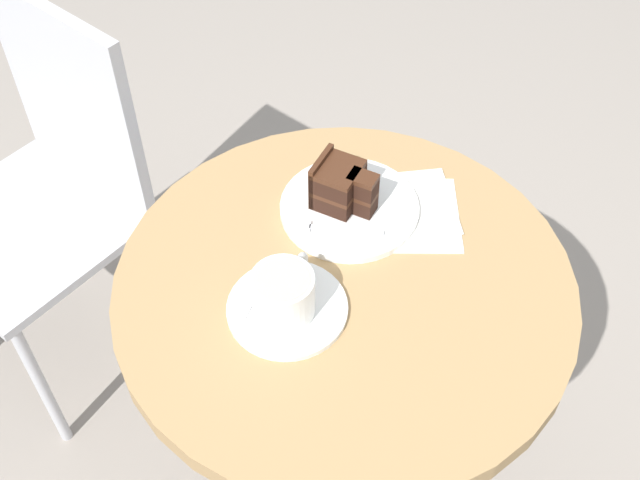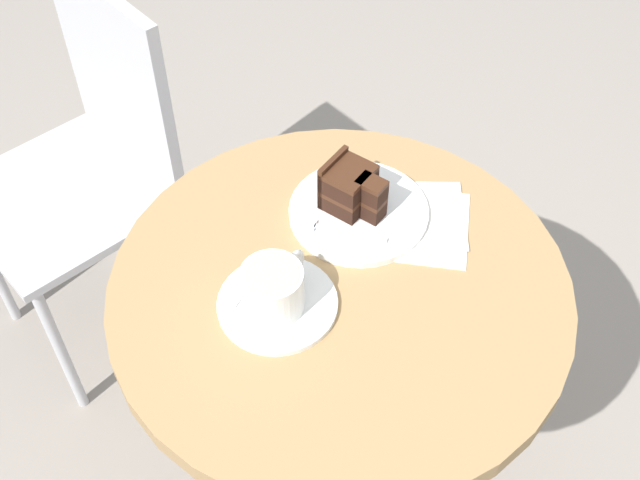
# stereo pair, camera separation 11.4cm
# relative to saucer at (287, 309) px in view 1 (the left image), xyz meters

# --- Properties ---
(cafe_table) EXTENTS (0.66, 0.66, 0.73)m
(cafe_table) POSITION_rel_saucer_xyz_m (0.08, -0.05, -0.14)
(cafe_table) COLOR #A37F51
(cafe_table) RESTS_ON ground
(saucer) EXTENTS (0.17, 0.17, 0.01)m
(saucer) POSITION_rel_saucer_xyz_m (0.00, 0.00, 0.00)
(saucer) COLOR white
(saucer) RESTS_ON cafe_table
(coffee_cup) EXTENTS (0.12, 0.09, 0.07)m
(coffee_cup) POSITION_rel_saucer_xyz_m (-0.01, 0.00, 0.04)
(coffee_cup) COLOR white
(coffee_cup) RESTS_ON saucer
(teaspoon) EXTENTS (0.10, 0.02, 0.00)m
(teaspoon) POSITION_rel_saucer_xyz_m (0.02, 0.05, 0.01)
(teaspoon) COLOR silver
(teaspoon) RESTS_ON saucer
(cake_plate) EXTENTS (0.21, 0.21, 0.01)m
(cake_plate) POSITION_rel_saucer_xyz_m (0.21, -0.00, 0.00)
(cake_plate) COLOR white
(cake_plate) RESTS_ON cafe_table
(cake_slice) EXTENTS (0.07, 0.10, 0.08)m
(cake_slice) POSITION_rel_saucer_xyz_m (0.21, 0.01, 0.04)
(cake_slice) COLOR black
(cake_slice) RESTS_ON cake_plate
(fork) EXTENTS (0.06, 0.14, 0.00)m
(fork) POSITION_rel_saucer_xyz_m (0.15, 0.01, 0.01)
(fork) COLOR silver
(fork) RESTS_ON cake_plate
(napkin) EXTENTS (0.22, 0.21, 0.00)m
(napkin) POSITION_rel_saucer_xyz_m (0.25, -0.09, -0.00)
(napkin) COLOR silver
(napkin) RESTS_ON cafe_table
(cafe_chair) EXTENTS (0.47, 0.47, 0.86)m
(cafe_chair) POSITION_rel_saucer_xyz_m (0.24, 0.64, -0.22)
(cafe_chair) COLOR #BCBCC1
(cafe_chair) RESTS_ON ground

